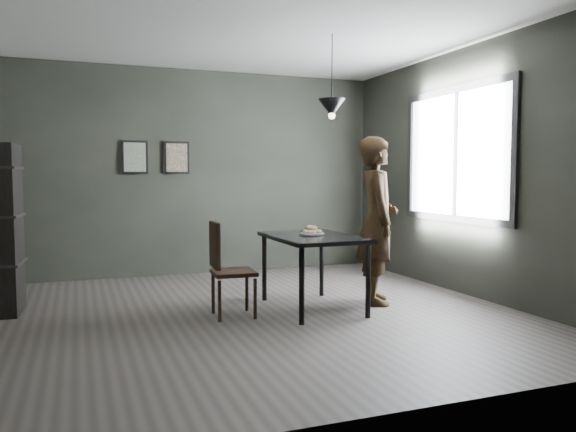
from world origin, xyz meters
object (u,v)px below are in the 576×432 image
object	(u,v)px
white_plate	(312,234)
wood_chair	(225,263)
woman	(377,220)
shelf_unit	(2,229)
pendant_lamp	(332,108)
cafe_table	(313,243)

from	to	relation	value
white_plate	wood_chair	distance (m)	0.95
white_plate	wood_chair	world-z (taller)	wood_chair
wood_chair	woman	bearing A→B (deg)	3.83
shelf_unit	pendant_lamp	distance (m)	3.48
white_plate	pendant_lamp	world-z (taller)	pendant_lamp
white_plate	woman	distance (m)	0.75
woman	shelf_unit	size ratio (longest dim) A/B	1.06
wood_chair	pendant_lamp	xyz separation A→B (m)	(1.17, 0.12, 1.53)
woman	pendant_lamp	size ratio (longest dim) A/B	2.04
white_plate	pendant_lamp	distance (m)	1.32
pendant_lamp	white_plate	bearing A→B (deg)	-165.99
cafe_table	wood_chair	world-z (taller)	wood_chair
woman	wood_chair	size ratio (longest dim) A/B	1.93
white_plate	shelf_unit	bearing A→B (deg)	163.96
white_plate	wood_chair	size ratio (longest dim) A/B	0.25
white_plate	pendant_lamp	xyz separation A→B (m)	(0.25, 0.06, 1.29)
white_plate	shelf_unit	xyz separation A→B (m)	(-2.92, 0.84, 0.08)
white_plate	woman	world-z (taller)	woman
wood_chair	white_plate	bearing A→B (deg)	6.54
cafe_table	woman	xyz separation A→B (m)	(0.74, 0.01, 0.21)
shelf_unit	white_plate	bearing A→B (deg)	-12.06
woman	wood_chair	distance (m)	1.70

